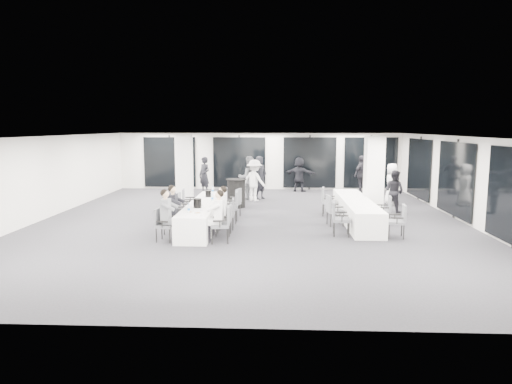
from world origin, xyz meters
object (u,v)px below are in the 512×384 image
(chair_side_right_mid, at_px, (385,209))
(cocktail_table, at_px, (236,193))
(standing_guest_b, at_px, (249,175))
(chair_side_left_near, at_px, (338,217))
(chair_main_right_far, at_px, (235,201))
(chair_side_left_far, at_px, (327,199))
(chair_side_right_far, at_px, (375,199))
(standing_guest_h, at_px, (394,188))
(chair_main_left_mid, at_px, (177,211))
(standing_guest_g, at_px, (204,173))
(chair_main_right_mid, at_px, (229,212))
(chair_main_left_fourth, at_px, (183,205))
(chair_main_left_far, at_px, (188,201))
(chair_side_left_mid, at_px, (333,208))
(standing_guest_c, at_px, (254,178))
(ice_bucket_far, at_px, (208,194))
(ice_bucket_near, at_px, (197,203))
(standing_guest_f, at_px, (299,172))
(chair_main_left_near, at_px, (163,222))
(chair_main_right_fourth, at_px, (232,205))
(chair_side_right_near, at_px, (399,219))
(chair_main_left_second, at_px, (170,217))
(chair_main_right_second, at_px, (226,218))
(standing_guest_e, at_px, (392,181))
(banquet_table_side, at_px, (356,211))
(standing_guest_d, at_px, (362,172))
(banquet_table_main, at_px, (204,214))
(chair_main_right_near, at_px, (223,222))
(standing_guest_a, at_px, (261,175))

(chair_side_right_mid, bearing_deg, cocktail_table, 65.32)
(standing_guest_b, bearing_deg, chair_side_left_near, 98.91)
(chair_main_right_far, height_order, chair_side_left_far, chair_main_right_far)
(chair_side_right_far, relative_size, standing_guest_h, 0.59)
(chair_main_left_mid, distance_m, standing_guest_g, 7.20)
(chair_main_right_mid, bearing_deg, standing_guest_g, 9.61)
(chair_main_left_fourth, height_order, chair_main_left_far, chair_main_left_far)
(chair_side_left_mid, bearing_deg, standing_guest_c, -159.83)
(ice_bucket_far, bearing_deg, ice_bucket_near, -90.24)
(standing_guest_f, distance_m, ice_bucket_far, 7.53)
(standing_guest_g, relative_size, ice_bucket_near, 7.16)
(chair_main_left_near, xyz_separation_m, chair_main_left_mid, (0.00, 1.79, -0.00))
(chair_main_left_mid, xyz_separation_m, chair_main_left_far, (-0.00, 1.73, 0.03))
(chair_main_right_fourth, xyz_separation_m, standing_guest_c, (0.51, 4.47, 0.40))
(cocktail_table, xyz_separation_m, standing_guest_h, (5.87, -0.75, 0.32))
(chair_main_left_near, height_order, chair_side_right_near, chair_side_right_near)
(chair_side_right_far, distance_m, ice_bucket_near, 6.47)
(chair_main_left_far, xyz_separation_m, chair_main_right_mid, (1.67, -1.98, -0.01))
(chair_main_left_second, bearing_deg, chair_main_left_mid, -168.25)
(chair_main_left_far, height_order, chair_main_right_far, chair_main_right_far)
(chair_main_left_near, height_order, chair_side_left_near, chair_side_left_near)
(chair_main_right_second, distance_m, standing_guest_b, 6.68)
(standing_guest_g, bearing_deg, standing_guest_f, 49.47)
(standing_guest_e, bearing_deg, chair_side_left_near, 144.82)
(chair_main_right_second, height_order, standing_guest_c, standing_guest_c)
(chair_main_left_near, xyz_separation_m, standing_guest_c, (2.18, 6.95, 0.47))
(banquet_table_side, height_order, standing_guest_g, standing_guest_g)
(chair_main_left_second, bearing_deg, standing_guest_h, 128.44)
(chair_side_left_near, height_order, standing_guest_h, standing_guest_h)
(chair_side_right_mid, relative_size, standing_guest_d, 0.46)
(chair_main_left_far, height_order, standing_guest_e, standing_guest_e)
(chair_side_right_near, distance_m, ice_bucket_near, 5.79)
(chair_main_right_second, height_order, chair_main_right_mid, chair_main_right_mid)
(chair_side_right_mid, distance_m, standing_guest_d, 6.93)
(banquet_table_main, xyz_separation_m, chair_side_left_mid, (4.06, 0.25, 0.18))
(banquet_table_side, height_order, chair_main_right_near, chair_main_right_near)
(chair_side_right_mid, bearing_deg, chair_main_right_fourth, 94.68)
(chair_main_right_second, height_order, chair_side_right_near, chair_side_right_near)
(chair_side_right_mid, distance_m, standing_guest_b, 6.91)
(chair_side_right_mid, xyz_separation_m, ice_bucket_near, (-5.77, -1.29, 0.35))
(chair_side_left_mid, bearing_deg, chair_main_right_near, -64.39)
(chair_main_left_fourth, bearing_deg, cocktail_table, 151.86)
(chair_main_right_far, bearing_deg, standing_guest_e, -50.81)
(banquet_table_side, bearing_deg, chair_side_left_near, -113.52)
(chair_main_left_mid, bearing_deg, cocktail_table, 148.64)
(chair_main_right_mid, relative_size, ice_bucket_near, 3.46)
(standing_guest_e, bearing_deg, chair_main_left_near, 121.45)
(chair_side_left_mid, bearing_deg, chair_side_right_mid, 83.66)
(chair_main_right_far, height_order, standing_guest_a, standing_guest_a)
(chair_side_left_far, xyz_separation_m, standing_guest_b, (-2.99, 3.49, 0.48))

